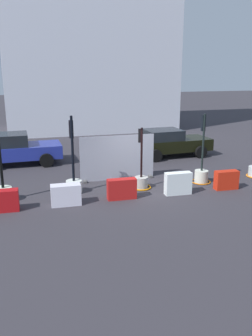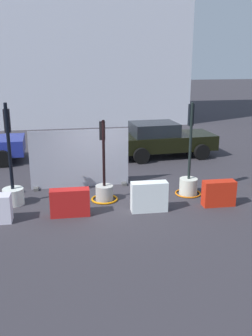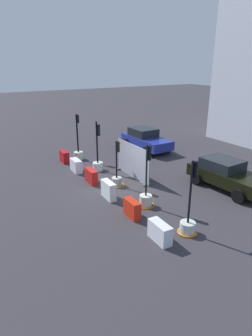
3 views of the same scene
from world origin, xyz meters
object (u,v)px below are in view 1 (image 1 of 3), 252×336
Objects in this scene: traffic_light_3 at (201,172)px; construction_barrier_2 at (122,189)px; construction_barrier_3 at (178,183)px; car_blue_estate at (15,149)px; traffic_light_0 at (3,186)px; construction_barrier_1 at (66,195)px; traffic_light_2 at (141,178)px; car_black_sedan at (169,143)px; construction_barrier_4 at (226,180)px; traffic_light_1 at (74,178)px; construction_barrier_0 at (4,201)px.

traffic_light_3 reaches higher than construction_barrier_2.
construction_barrier_3 is 9.22m from car_blue_estate.
traffic_light_0 is 2.91× the size of construction_barrier_1.
traffic_light_2 reaches higher than car_black_sedan.
traffic_light_1 is at bearing 168.58° from construction_barrier_4.
construction_barrier_0 is 2.18m from construction_barrier_1.
traffic_light_1 reaches higher than construction_barrier_1.
car_blue_estate is at bearing 142.87° from construction_barrier_4.
construction_barrier_0 is at bearing -179.86° from construction_barrier_3.
construction_barrier_2 is at bearing 1.90° from construction_barrier_1.
construction_barrier_4 is at bearing -6.51° from traffic_light_0.
traffic_light_2 is 7.57m from car_blue_estate.
traffic_light_1 is 2.11m from construction_barrier_2.
construction_barrier_2 is (-3.97, -1.10, -0.09)m from traffic_light_3.
construction_barrier_4 is at bearing 0.33° from construction_barrier_1.
construction_barrier_0 is at bearing -179.62° from construction_barrier_4.
construction_barrier_2 is (2.17, 0.07, 0.01)m from construction_barrier_1.
construction_barrier_4 is (4.55, -0.03, -0.01)m from construction_barrier_2.
car_blue_estate is (0.33, 5.53, 0.25)m from traffic_light_0.
construction_barrier_2 reaches higher than construction_barrier_1.
construction_barrier_4 is at bearing -17.77° from traffic_light_2.
traffic_light_1 is 2.77× the size of construction_barrier_2.
traffic_light_0 is 8.41m from traffic_light_3.
construction_barrier_4 is at bearing 0.38° from construction_barrier_0.
construction_barrier_0 is at bearing -168.10° from traffic_light_2.
car_black_sedan is 8.57m from car_blue_estate.
traffic_light_1 is at bearing 4.97° from traffic_light_0.
traffic_light_2 is 2.34× the size of construction_barrier_1.
traffic_light_1 is 0.69× the size of car_blue_estate.
construction_barrier_1 is (-3.30, -1.13, -0.05)m from traffic_light_2.
car_black_sedan is (8.89, 5.12, 0.21)m from traffic_light_0.
construction_barrier_3 is 6.55m from car_black_sedan.
traffic_light_3 is 2.81× the size of construction_barrier_3.
construction_barrier_3 reaches higher than construction_barrier_4.
traffic_light_1 is 5.68m from traffic_light_3.
traffic_light_2 is 2.59× the size of construction_barrier_0.
construction_barrier_4 is at bearing 1.09° from construction_barrier_3.
traffic_light_1 is 1.03× the size of traffic_light_3.
traffic_light_1 is at bearing -65.59° from car_blue_estate.
traffic_light_3 is at bearing 117.01° from construction_barrier_4.
construction_barrier_2 is 0.25× the size of car_black_sedan.
construction_barrier_3 is at bearing -43.45° from traffic_light_2.
construction_barrier_1 is 0.24× the size of car_black_sedan.
traffic_light_2 is 3.49m from construction_barrier_1.
construction_barrier_2 is at bearing -35.81° from traffic_light_1.
construction_barrier_1 is (2.18, 0.02, 0.00)m from construction_barrier_0.
traffic_light_0 reaches higher than traffic_light_3.
traffic_light_3 is 1.28m from construction_barrier_4.
traffic_light_1 reaches higher than car_blue_estate.
construction_barrier_1 is (-6.14, -1.18, -0.10)m from traffic_light_3.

